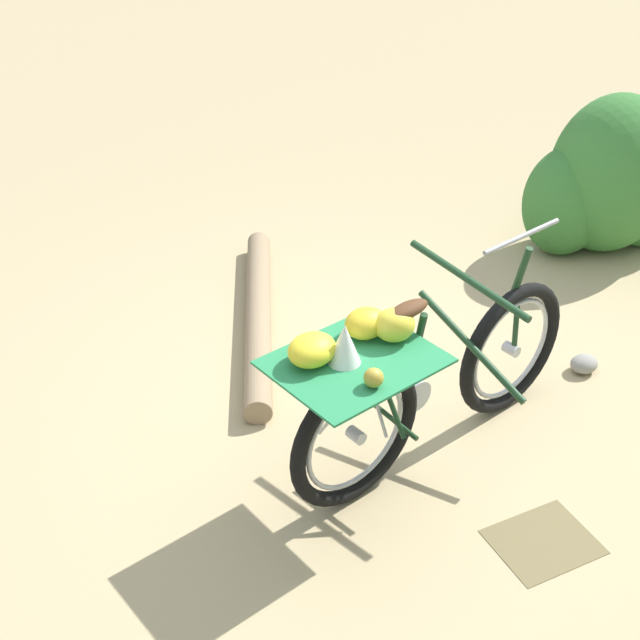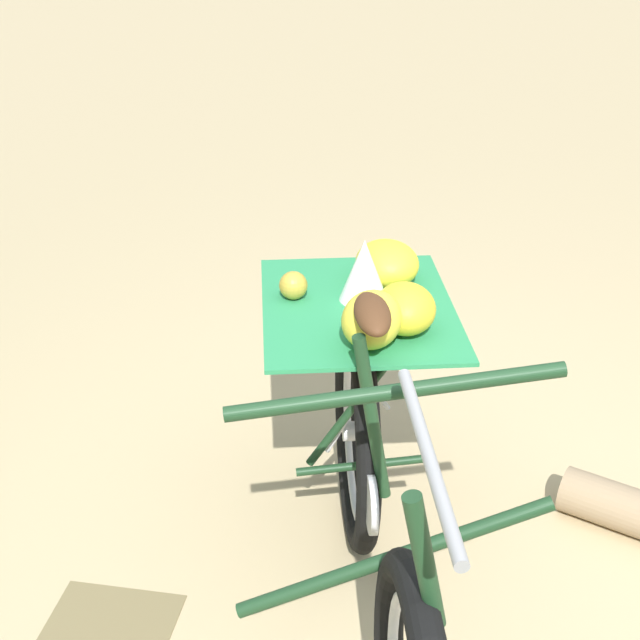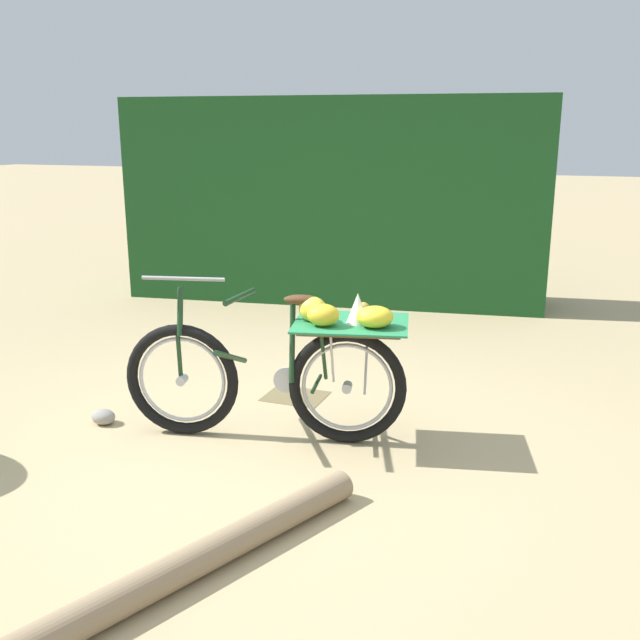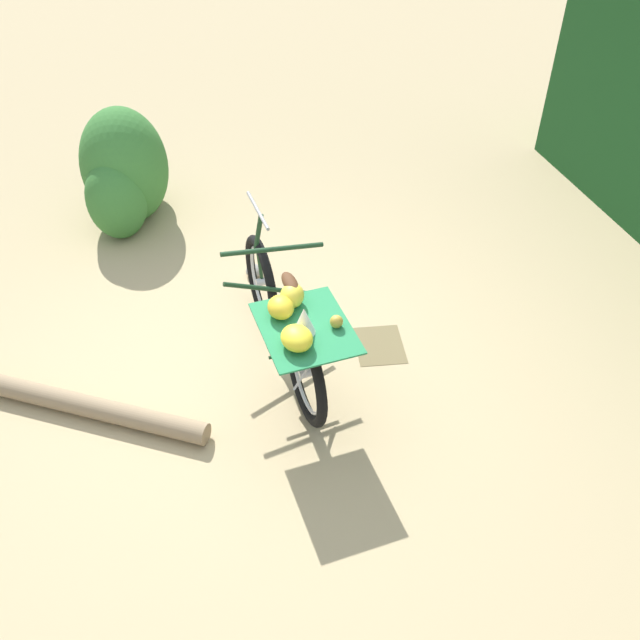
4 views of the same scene
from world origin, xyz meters
name	(u,v)px [view 4 (image 4 of 4)]	position (x,y,z in m)	size (l,w,h in m)	color
ground_plane	(259,363)	(0.00, 0.00, 0.00)	(60.00, 60.00, 0.00)	tan
bicycle	(285,322)	(-0.12, -0.20, 0.48)	(1.80, 0.86, 1.03)	black
fallen_log	(79,404)	(-0.36, 1.23, 0.08)	(0.15, 0.15, 1.88)	#937A5B
shrub_cluster	(126,173)	(2.15, 1.12, 0.48)	(1.14, 0.78, 1.09)	#387533
path_stone	(254,271)	(1.09, 0.00, 0.05)	(0.16, 0.13, 0.10)	gray
leaf_litter_patch	(379,345)	(0.09, -0.92, 0.00)	(0.44, 0.36, 0.01)	olive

